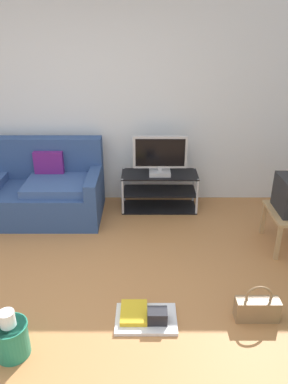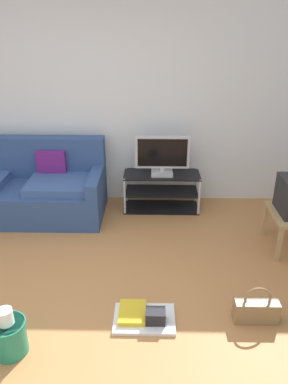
{
  "view_description": "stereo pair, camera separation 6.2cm",
  "coord_description": "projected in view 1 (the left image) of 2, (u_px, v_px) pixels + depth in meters",
  "views": [
    {
      "loc": [
        0.6,
        -2.3,
        2.26
      ],
      "look_at": [
        0.59,
        1.06,
        0.71
      ],
      "focal_mm": 35.02,
      "sensor_mm": 36.0,
      "label": 1
    },
    {
      "loc": [
        0.66,
        -2.29,
        2.26
      ],
      "look_at": [
        0.59,
        1.06,
        0.71
      ],
      "focal_mm": 35.02,
      "sensor_mm": 36.0,
      "label": 2
    }
  ],
  "objects": [
    {
      "name": "flat_tv",
      "position": [
        161.0,
        156.0,
        4.6
      ],
      "size": [
        0.66,
        0.22,
        0.5
      ],
      "color": "#B2B2B7",
      "rests_on": "tv_stand"
    },
    {
      "name": "cleaning_bucket",
      "position": [
        11.0,
        337.0,
        2.72
      ],
      "size": [
        0.26,
        0.26,
        0.39
      ],
      "color": "#238466",
      "rests_on": "ground_plane"
    },
    {
      "name": "ground_plane",
      "position": [
        71.0,
        327.0,
        3.04
      ],
      "size": [
        9.0,
        9.8,
        0.02
      ],
      "primitive_type": "cube",
      "color": "#B27542"
    },
    {
      "name": "wall_back",
      "position": [
        97.0,
        99.0,
        4.69
      ],
      "size": [
        9.0,
        0.1,
        2.7
      ],
      "primitive_type": "cube",
      "color": "silver",
      "rests_on": "ground_plane"
    },
    {
      "name": "handbag",
      "position": [
        258.0,
        308.0,
        3.06
      ],
      "size": [
        0.36,
        0.12,
        0.33
      ],
      "rotation": [
        0.0,
        0.0,
        0.55
      ],
      "color": "olive",
      "rests_on": "ground_plane"
    },
    {
      "name": "couch",
      "position": [
        19.0,
        190.0,
        4.65
      ],
      "size": [
        2.08,
        0.88,
        0.92
      ],
      "color": "navy",
      "rests_on": "ground_plane"
    },
    {
      "name": "floor_tray",
      "position": [
        146.0,
        317.0,
        3.07
      ],
      "size": [
        0.5,
        0.35,
        0.14
      ],
      "color": "silver",
      "rests_on": "ground_plane"
    },
    {
      "name": "tv_stand",
      "position": [
        160.0,
        191.0,
        4.83
      ],
      "size": [
        0.96,
        0.4,
        0.48
      ],
      "color": "black",
      "rests_on": "ground_plane"
    }
  ]
}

